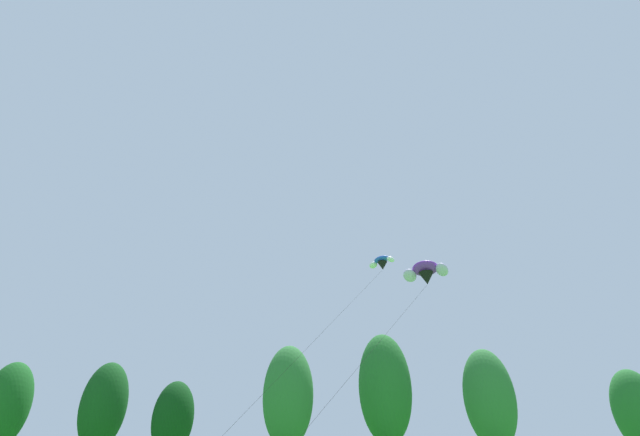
% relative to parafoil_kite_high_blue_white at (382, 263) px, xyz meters
% --- Properties ---
extents(treeline_tree_a, '(5.02, 5.02, 11.93)m').
position_rel_parafoil_kite_high_blue_white_xyz_m(treeline_tree_a, '(-42.52, 11.02, -10.69)').
color(treeline_tree_a, '#472D19').
rests_on(treeline_tree_a, ground_plane).
extents(treeline_tree_b, '(5.07, 5.07, 12.12)m').
position_rel_parafoil_kite_high_blue_white_xyz_m(treeline_tree_b, '(-32.28, 13.43, -10.57)').
color(treeline_tree_b, '#472D19').
rests_on(treeline_tree_b, ground_plane).
extents(treeline_tree_c, '(4.42, 4.42, 9.70)m').
position_rel_parafoil_kite_high_blue_white_xyz_m(treeline_tree_c, '(-23.33, 12.42, -12.04)').
color(treeline_tree_c, '#472D19').
rests_on(treeline_tree_c, ground_plane).
extents(treeline_tree_d, '(5.27, 5.27, 12.87)m').
position_rel_parafoil_kite_high_blue_white_xyz_m(treeline_tree_d, '(-10.28, 10.42, -10.12)').
color(treeline_tree_d, '#472D19').
rests_on(treeline_tree_d, ground_plane).
extents(treeline_tree_e, '(5.72, 5.72, 14.52)m').
position_rel_parafoil_kite_high_blue_white_xyz_m(treeline_tree_e, '(-0.12, 13.27, -9.12)').
color(treeline_tree_e, '#472D19').
rests_on(treeline_tree_e, ground_plane).
extents(treeline_tree_f, '(5.16, 5.16, 12.46)m').
position_rel_parafoil_kite_high_blue_white_xyz_m(treeline_tree_f, '(10.51, 12.51, -10.37)').
color(treeline_tree_f, '#472D19').
rests_on(treeline_tree_f, ground_plane).
extents(treeline_tree_g, '(4.59, 4.59, 10.32)m').
position_rel_parafoil_kite_high_blue_white_xyz_m(treeline_tree_g, '(25.23, 13.87, -11.67)').
color(treeline_tree_g, '#472D19').
rests_on(treeline_tree_g, ground_plane).
extents(parafoil_kite_high_blue_white, '(11.70, 15.66, 16.96)m').
position_rel_parafoil_kite_high_blue_white_xyz_m(parafoil_kite_high_blue_white, '(0.00, 0.00, 0.00)').
color(parafoil_kite_high_blue_white, blue).
extents(parafoil_kite_mid_purple, '(11.78, 12.60, 15.08)m').
position_rel_parafoil_kite_high_blue_white_xyz_m(parafoil_kite_mid_purple, '(3.31, -3.89, -2.67)').
color(parafoil_kite_mid_purple, purple).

